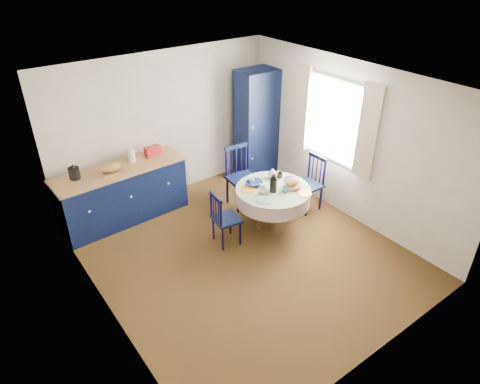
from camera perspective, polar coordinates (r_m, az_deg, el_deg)
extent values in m
plane|color=black|center=(6.31, 0.62, -8.18)|extent=(4.50, 4.50, 0.00)
plane|color=white|center=(5.13, 0.78, 14.12)|extent=(4.50, 4.50, 0.00)
cube|color=silver|center=(7.36, -10.06, 8.58)|extent=(4.00, 0.02, 2.50)
cube|color=silver|center=(4.86, -18.55, -5.08)|extent=(0.02, 4.50, 2.50)
cube|color=silver|center=(6.89, 14.16, 6.53)|extent=(0.02, 4.50, 2.50)
plane|color=white|center=(6.97, 12.54, 9.25)|extent=(0.00, 1.20, 1.20)
cube|color=silver|center=(6.49, 16.69, 7.55)|extent=(0.05, 0.34, 1.45)
cube|color=silver|center=(7.35, 8.10, 11.20)|extent=(0.05, 0.34, 1.45)
cube|color=black|center=(7.08, -15.29, -0.36)|extent=(2.03, 0.68, 0.88)
cube|color=#A06A49|center=(6.86, -15.81, 2.94)|extent=(2.09, 0.72, 0.04)
cube|color=maroon|center=(7.11, -11.65, 5.41)|extent=(0.27, 0.15, 0.16)
cube|color=#A06A49|center=(6.74, -16.75, 2.55)|extent=(0.35, 0.25, 0.02)
ellipsoid|color=#B87E47|center=(6.70, -16.85, 3.12)|extent=(0.31, 0.20, 0.13)
cylinder|color=silver|center=(6.97, -14.36, 4.81)|extent=(0.12, 0.12, 0.22)
cube|color=black|center=(7.96, 2.19, 8.93)|extent=(0.72, 0.53, 2.03)
cylinder|color=white|center=(7.58, 1.79, 8.61)|extent=(0.04, 0.02, 0.04)
cylinder|color=white|center=(7.83, 1.72, 4.47)|extent=(0.04, 0.02, 0.04)
cylinder|color=#4E3916|center=(6.88, 4.23, -4.35)|extent=(0.47, 0.47, 0.05)
cylinder|color=#4E3916|center=(6.70, 4.33, -2.14)|extent=(0.10, 0.10, 0.62)
cylinder|color=#4E3916|center=(6.53, 4.44, 0.25)|extent=(1.09, 1.09, 0.03)
cylinder|color=silver|center=(6.58, 4.41, -0.46)|extent=(1.15, 1.15, 0.22)
cylinder|color=beige|center=(6.52, 4.45, 0.41)|extent=(1.15, 1.15, 0.01)
cylinder|color=#7FA9AD|center=(6.21, 3.29, -1.09)|extent=(0.22, 0.22, 0.01)
cylinder|color=orange|center=(6.43, 8.57, -0.19)|extent=(0.22, 0.22, 0.01)
cylinder|color=navy|center=(6.80, 6.85, 1.72)|extent=(0.22, 0.22, 0.01)
cylinder|color=#89BF7C|center=(6.85, 3.36, 2.15)|extent=(0.22, 0.22, 0.01)
cylinder|color=orange|center=(6.47, 1.09, 0.35)|extent=(0.22, 0.22, 0.01)
cylinder|color=#8F5D39|center=(6.57, 6.96, 0.80)|extent=(0.28, 0.28, 0.05)
ellipsoid|color=#B87E47|center=(6.53, 7.01, 1.41)|extent=(0.26, 0.16, 0.11)
cube|color=silver|center=(6.56, 3.05, 0.94)|extent=(0.10, 0.07, 0.04)
cylinder|color=black|center=(6.37, 0.05, -5.54)|extent=(0.03, 0.03, 0.39)
cylinder|color=black|center=(6.60, -1.29, -4.14)|extent=(0.03, 0.03, 0.39)
cylinder|color=black|center=(6.26, -2.31, -6.31)|extent=(0.03, 0.03, 0.39)
cylinder|color=black|center=(6.49, -3.58, -4.86)|extent=(0.03, 0.03, 0.39)
cube|color=black|center=(6.30, -1.82, -3.60)|extent=(0.41, 0.43, 0.04)
cylinder|color=black|center=(6.00, -2.55, -3.02)|extent=(0.03, 0.03, 0.44)
cylinder|color=black|center=(6.24, -3.86, -1.63)|extent=(0.03, 0.03, 0.44)
cube|color=black|center=(6.01, -3.28, -0.70)|extent=(0.08, 0.35, 0.06)
cylinder|color=black|center=(6.07, -2.87, -2.83)|extent=(0.02, 0.02, 0.37)
cylinder|color=black|center=(6.13, -3.22, -2.46)|extent=(0.02, 0.02, 0.37)
cylinder|color=black|center=(6.19, -3.56, -2.09)|extent=(0.02, 0.02, 0.37)
cylinder|color=black|center=(7.09, -0.27, -1.00)|extent=(0.04, 0.04, 0.48)
cylinder|color=black|center=(7.26, 2.29, -0.19)|extent=(0.04, 0.04, 0.48)
cylinder|color=black|center=(7.35, -1.69, 0.24)|extent=(0.04, 0.04, 0.48)
cylinder|color=black|center=(7.52, 0.81, 0.99)|extent=(0.04, 0.04, 0.48)
cube|color=black|center=(7.17, 0.29, 1.81)|extent=(0.51, 0.49, 0.04)
cylinder|color=black|center=(7.12, -1.84, 3.97)|extent=(0.04, 0.04, 0.53)
cylinder|color=black|center=(7.29, 0.75, 4.66)|extent=(0.04, 0.04, 0.53)
cube|color=black|center=(7.10, -0.54, 6.09)|extent=(0.42, 0.08, 0.07)
cylinder|color=black|center=(7.17, -1.22, 3.98)|extent=(0.02, 0.02, 0.44)
cylinder|color=black|center=(7.21, -0.53, 4.16)|extent=(0.02, 0.02, 0.44)
cylinder|color=black|center=(7.26, 0.15, 4.35)|extent=(0.02, 0.02, 0.44)
cylinder|color=black|center=(7.29, 7.02, -0.50)|extent=(0.04, 0.04, 0.43)
cylinder|color=black|center=(7.09, 8.89, -1.65)|extent=(0.04, 0.04, 0.43)
cylinder|color=black|center=(7.49, 8.82, 0.26)|extent=(0.04, 0.04, 0.43)
cylinder|color=black|center=(7.29, 10.69, -0.83)|extent=(0.04, 0.04, 0.43)
cube|color=black|center=(7.17, 9.00, 0.95)|extent=(0.40, 0.42, 0.04)
cylinder|color=black|center=(7.27, 9.23, 3.56)|extent=(0.04, 0.04, 0.48)
cylinder|color=black|center=(7.07, 11.17, 2.52)|extent=(0.04, 0.04, 0.48)
cube|color=black|center=(7.07, 10.35, 4.63)|extent=(0.04, 0.38, 0.06)
cylinder|color=black|center=(7.23, 9.66, 3.18)|extent=(0.02, 0.02, 0.40)
cylinder|color=black|center=(7.18, 10.17, 2.90)|extent=(0.02, 0.02, 0.40)
cylinder|color=black|center=(7.13, 10.69, 2.63)|extent=(0.02, 0.02, 0.40)
imported|color=silver|center=(6.37, 3.02, 0.21)|extent=(0.12, 0.12, 0.09)
imported|color=#2E736B|center=(6.42, 6.07, 0.35)|extent=(0.10, 0.10, 0.09)
imported|color=black|center=(6.80, 5.26, 2.20)|extent=(0.11, 0.11, 0.09)
imported|color=silver|center=(6.63, 1.57, 1.51)|extent=(0.09, 0.09, 0.08)
imported|color=navy|center=(6.58, 1.90, 1.17)|extent=(0.25, 0.25, 0.06)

